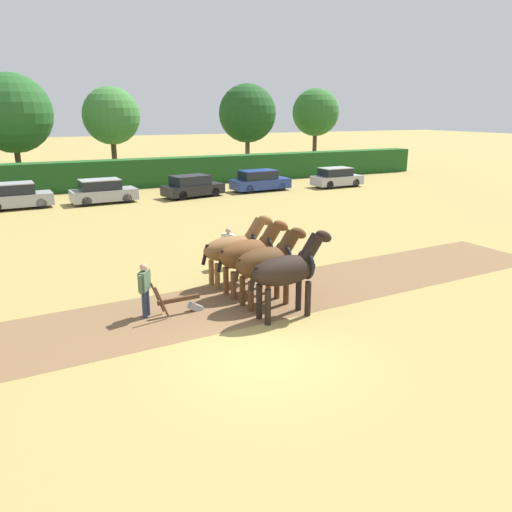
{
  "coord_description": "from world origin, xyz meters",
  "views": [
    {
      "loc": [
        -4.96,
        -9.83,
        5.78
      ],
      "look_at": [
        2.07,
        4.69,
        1.1
      ],
      "focal_mm": 35.0,
      "sensor_mm": 36.0,
      "label": 1
    }
  ],
  "objects": [
    {
      "name": "tree_center",
      "position": [
        3.04,
        34.72,
        5.43
      ],
      "size": [
        4.78,
        4.78,
        7.84
      ],
      "color": "#423323",
      "rests_on": "ground"
    },
    {
      "name": "draft_horse_lead_right",
      "position": [
        1.71,
        3.13,
        1.36
      ],
      "size": [
        2.62,
        1.1,
        2.41
      ],
      "rotation": [
        0.0,
        0.0,
        0.05
      ],
      "color": "#513319",
      "rests_on": "ground"
    },
    {
      "name": "plow",
      "position": [
        -0.89,
        3.57,
        0.32
      ],
      "size": [
        1.55,
        0.48,
        1.13
      ],
      "rotation": [
        0.0,
        0.0,
        0.05
      ],
      "color": "#4C331E",
      "rests_on": "ground"
    },
    {
      "name": "parked_car_far_right",
      "position": [
        11.73,
        24.01,
        0.75
      ],
      "size": [
        4.53,
        2.01,
        1.57
      ],
      "rotation": [
        0.0,
        0.0,
        0.05
      ],
      "color": "navy",
      "rests_on": "ground"
    },
    {
      "name": "parked_car_right",
      "position": [
        6.21,
        23.54,
        0.73
      ],
      "size": [
        4.5,
        2.62,
        1.53
      ],
      "rotation": [
        0.0,
        0.0,
        0.2
      ],
      "color": "black",
      "rests_on": "ground"
    },
    {
      "name": "farmer_at_plow",
      "position": [
        -1.94,
        3.78,
        0.94
      ],
      "size": [
        0.44,
        0.55,
        1.62
      ],
      "rotation": [
        0.0,
        0.0,
        -0.63
      ],
      "color": "#28334C",
      "rests_on": "ground"
    },
    {
      "name": "plowed_furrow_strip",
      "position": [
        -3.56,
        3.43,
        0.0
      ],
      "size": [
        34.37,
        5.44,
        0.01
      ],
      "primitive_type": "cube",
      "rotation": [
        0.0,
        0.0,
        0.05
      ],
      "color": "brown",
      "rests_on": "ground"
    },
    {
      "name": "farmer_beside_team",
      "position": [
        2.1,
        7.15,
        0.89
      ],
      "size": [
        0.43,
        0.53,
        1.56
      ],
      "rotation": [
        0.0,
        0.0,
        0.64
      ],
      "color": "#28334C",
      "rests_on": "ground"
    },
    {
      "name": "tree_right",
      "position": [
        24.14,
        36.05,
        5.69
      ],
      "size": [
        4.83,
        4.83,
        8.13
      ],
      "color": "#4C3823",
      "rests_on": "ground"
    },
    {
      "name": "parked_car_end_right",
      "position": [
        18.16,
        23.22,
        0.74
      ],
      "size": [
        4.07,
        1.8,
        1.53
      ],
      "rotation": [
        0.0,
        0.0,
        0.02
      ],
      "color": "#A8A8B2",
      "rests_on": "ground"
    },
    {
      "name": "draft_horse_trail_right",
      "position": [
        1.61,
        5.4,
        1.28
      ],
      "size": [
        2.83,
        1.01,
        2.38
      ],
      "rotation": [
        0.0,
        0.0,
        0.05
      ],
      "color": "brown",
      "rests_on": "ground"
    },
    {
      "name": "tree_center_right",
      "position": [
        15.91,
        35.21,
        5.61
      ],
      "size": [
        5.49,
        5.49,
        8.38
      ],
      "color": "brown",
      "rests_on": "ground"
    },
    {
      "name": "ground_plane",
      "position": [
        0.0,
        0.0,
        0.0
      ],
      "size": [
        240.0,
        240.0,
        0.0
      ],
      "primitive_type": "plane",
      "color": "#998447"
    },
    {
      "name": "tree_center_left",
      "position": [
        -4.5,
        34.6,
        5.65
      ],
      "size": [
        6.1,
        6.1,
        8.71
      ],
      "color": "#423323",
      "rests_on": "ground"
    },
    {
      "name": "draft_horse_lead_left",
      "position": [
        1.78,
        2.0,
        1.43
      ],
      "size": [
        2.82,
        1.0,
        2.54
      ],
      "rotation": [
        0.0,
        0.0,
        0.05
      ],
      "color": "black",
      "rests_on": "ground"
    },
    {
      "name": "parked_car_center_right",
      "position": [
        0.16,
        23.8,
        0.75
      ],
      "size": [
        4.25,
        2.03,
        1.56
      ],
      "rotation": [
        0.0,
        0.0,
        0.06
      ],
      "color": "#9E9EA8",
      "rests_on": "ground"
    },
    {
      "name": "draft_horse_trail_left",
      "position": [
        1.66,
        4.27,
        1.35
      ],
      "size": [
        2.7,
        1.09,
        2.42
      ],
      "rotation": [
        0.0,
        0.0,
        0.05
      ],
      "color": "brown",
      "rests_on": "ground"
    },
    {
      "name": "parked_car_center",
      "position": [
        -5.02,
        24.11,
        0.76
      ],
      "size": [
        4.18,
        2.03,
        1.59
      ],
      "rotation": [
        0.0,
        0.0,
        0.06
      ],
      "color": "#9E9EA8",
      "rests_on": "ground"
    },
    {
      "name": "hedgerow",
      "position": [
        0.0,
        29.99,
        1.1
      ],
      "size": [
        61.49,
        1.78,
        2.21
      ],
      "primitive_type": "cube",
      "color": "#1E511E",
      "rests_on": "ground"
    }
  ]
}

